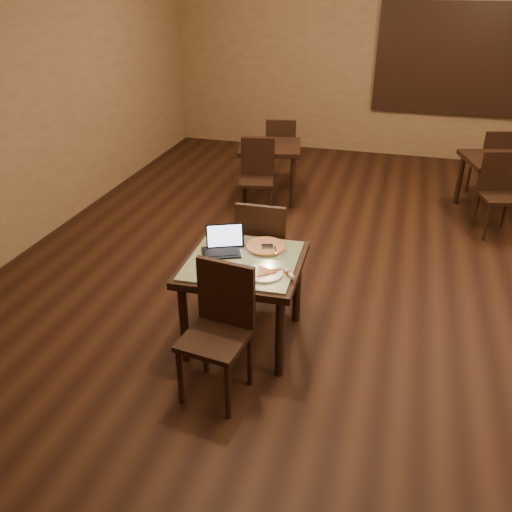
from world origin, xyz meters
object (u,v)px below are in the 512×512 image
(tiled_table, at_px, (243,271))
(chair_main_near, at_px, (220,323))
(other_table_b_chair_far, at_px, (281,148))
(laptop, at_px, (223,245))
(other_table_b_chair_near, at_px, (257,173))
(other_table_a_chair_near, at_px, (499,189))
(other_table_b, at_px, (270,154))
(chair_main_far, at_px, (263,247))
(pizza_pan, at_px, (266,248))
(other_table_a_chair_far, at_px, (493,160))
(other_table_a, at_px, (497,168))

(tiled_table, distance_m, chair_main_near, 0.62)
(other_table_b_chair_far, bearing_deg, laptop, 84.31)
(other_table_b_chair_near, bearing_deg, chair_main_near, -90.66)
(chair_main_near, relative_size, other_table_a_chair_near, 1.07)
(tiled_table, height_order, other_table_b, tiled_table)
(chair_main_far, relative_size, other_table_b, 1.09)
(other_table_a_chair_near, relative_size, other_table_b_chair_far, 0.99)
(tiled_table, xyz_separation_m, pizza_pan, (0.12, 0.24, 0.11))
(chair_main_near, bearing_deg, tiled_table, 98.65)
(laptop, xyz_separation_m, pizza_pan, (0.32, 0.14, -0.05))
(chair_main_far, height_order, other_table_a_chair_far, chair_main_far)
(laptop, xyz_separation_m, other_table_b, (-0.39, 3.05, -0.20))
(chair_main_far, xyz_separation_m, laptop, (-0.20, -0.51, 0.24))
(other_table_a, bearing_deg, pizza_pan, -139.61)
(chair_main_far, bearing_deg, tiled_table, 88.55)
(laptop, height_order, other_table_a, laptop)
(chair_main_far, relative_size, other_table_a, 1.06)
(pizza_pan, distance_m, other_table_b_chair_far, 3.55)
(other_table_b_chair_far, bearing_deg, pizza_pan, 89.71)
(pizza_pan, bearing_deg, other_table_b, 103.73)
(pizza_pan, bearing_deg, other_table_a_chair_near, 51.07)
(other_table_b_chair_far, bearing_deg, other_table_b_chair_near, 76.66)
(pizza_pan, distance_m, other_table_a_chair_far, 4.29)
(other_table_a_chair_near, bearing_deg, other_table_a, 72.03)
(chair_main_near, relative_size, laptop, 2.77)
(tiled_table, height_order, laptop, laptop)
(chair_main_far, bearing_deg, other_table_a_chair_far, -125.44)
(tiled_table, distance_m, pizza_pan, 0.29)
(chair_main_near, distance_m, laptop, 0.78)
(other_table_b, bearing_deg, chair_main_far, -88.46)
(laptop, bearing_deg, chair_main_far, 44.77)
(other_table_b_chair_far, bearing_deg, other_table_b, 76.66)
(tiled_table, relative_size, chair_main_near, 0.94)
(laptop, distance_m, other_table_a, 4.11)
(other_table_a_chair_near, height_order, other_table_a_chair_far, same)
(other_table_a_chair_near, height_order, other_table_b_chair_near, other_table_b_chair_near)
(laptop, bearing_deg, other_table_b_chair_far, 72.23)
(chair_main_far, relative_size, laptop, 2.79)
(other_table_a_chair_near, distance_m, other_table_a_chair_far, 1.11)
(chair_main_near, xyz_separation_m, other_table_a, (2.23, 4.01, 0.04))
(other_table_a_chair_near, bearing_deg, chair_main_near, -138.27)
(chair_main_far, distance_m, other_table_b_chair_near, 2.07)
(chair_main_near, distance_m, other_table_b, 3.81)
(chair_main_near, bearing_deg, other_table_b_chair_far, 105.28)
(pizza_pan, bearing_deg, other_table_b_chair_near, 107.21)
(other_table_b_chair_far, bearing_deg, other_table_a_chair_near, 151.18)
(pizza_pan, height_order, other_table_b_chair_near, other_table_b_chair_near)
(other_table_a, height_order, other_table_b_chair_near, other_table_b_chair_near)
(other_table_a, height_order, other_table_a_chair_near, other_table_a_chair_near)
(chair_main_near, height_order, pizza_pan, chair_main_near)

